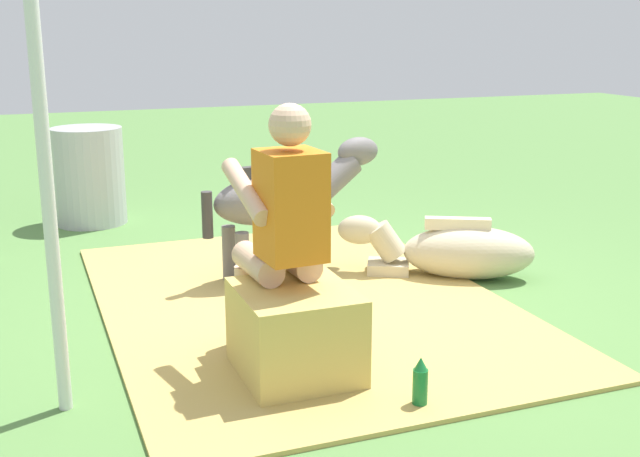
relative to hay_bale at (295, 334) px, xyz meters
name	(u,v)px	position (x,y,z in m)	size (l,w,h in m)	color
ground_plane	(333,301)	(0.97, -0.59, -0.23)	(24.00, 24.00, 0.00)	#568442
hay_patch	(302,302)	(0.98, -0.38, -0.22)	(3.34, 2.37, 0.02)	tan
hay_bale	(295,334)	(0.00, 0.00, 0.00)	(0.60, 0.54, 0.45)	tan
person_seated	(282,225)	(0.16, 0.01, 0.51)	(0.68, 0.44, 1.33)	#D8AD8C
pony_standing	(284,198)	(1.52, -0.46, 0.33)	(0.47, 1.34, 0.92)	slate
pony_lying	(454,251)	(1.11, -1.53, -0.04)	(0.85, 1.31, 0.42)	beige
soda_bottle	(420,384)	(-0.51, -0.41, -0.11)	(0.07, 0.07, 0.25)	#197233
water_barrel	(89,176)	(3.59, 0.62, 0.19)	(0.60, 0.60, 0.83)	#B2B2B7
tent_pole_left	(44,150)	(0.06, 1.08, 0.95)	(0.06, 0.06, 2.35)	silver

